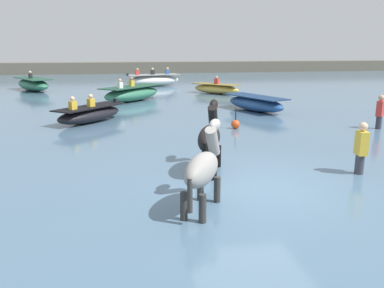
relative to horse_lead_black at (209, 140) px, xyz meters
The scene contains 14 objects.
ground_plane 1.77m from the horse_lead_black, 58.45° to the right, with size 120.00×120.00×0.00m, color #84755B.
water_surface 8.97m from the horse_lead_black, 85.62° to the left, with size 90.00×90.00×0.43m, color slate.
horse_lead_black is the anchor object (origin of this frame).
horse_trailing_grey 2.24m from the horse_lead_black, 105.31° to the right, with size 1.12×1.71×1.94m.
boat_far_inshore 7.64m from the horse_lead_black, 114.60° to the left, with size 2.80×3.04×1.09m.
boat_distant_west 20.86m from the horse_lead_black, 89.04° to the left, with size 4.24×2.49×1.32m.
boat_near_port 12.94m from the horse_lead_black, 96.17° to the left, with size 3.67×3.86×1.26m.
boat_far_offshore 9.41m from the horse_lead_black, 64.96° to the left, with size 2.36×3.58×0.66m.
boat_mid_outer 15.87m from the horse_lead_black, 76.21° to the left, with size 2.91×2.97×1.08m.
boat_mid_channel 20.68m from the horse_lead_black, 111.70° to the left, with size 3.23×4.29×1.28m.
person_onlooker_right 3.44m from the horse_lead_black, 12.69° to the right, with size 0.24×0.34×1.63m.
person_spectator_far 7.96m from the horse_lead_black, 29.01° to the left, with size 0.37×0.36×1.63m.
channel_buoy 5.18m from the horse_lead_black, 67.33° to the left, with size 0.32×0.32×0.73m.
far_shoreline 36.13m from the horse_lead_black, 88.92° to the left, with size 80.00×2.40×1.60m, color #605B4C.
Camera 1 is at (-2.62, -7.70, 3.28)m, focal length 37.79 mm.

